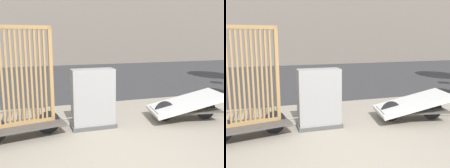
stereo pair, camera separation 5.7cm
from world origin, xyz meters
The scene contains 5 objects.
ground_plane centered at (0.00, 0.00, 0.00)m, with size 60.00×60.00×0.00m, color gray.
road_strip centered at (0.00, 9.11, 0.00)m, with size 56.00×10.54×0.01m.
bike_cart_with_bedframe centered at (-1.84, 1.59, 0.77)m, with size 2.31×1.01×2.18m.
bike_cart_with_mattress centered at (1.84, 1.59, 0.38)m, with size 2.38×1.28×0.67m.
utility_cabinet centered at (-0.37, 1.77, 0.60)m, with size 0.97×0.44×1.30m.
Camera 2 is at (-1.63, -3.61, 1.98)m, focal length 42.00 mm.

